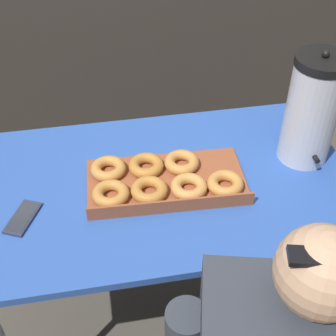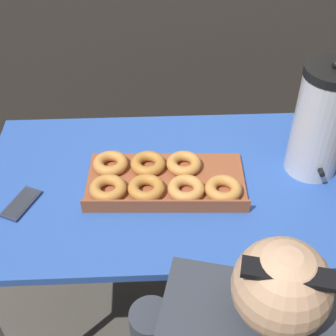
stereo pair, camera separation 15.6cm
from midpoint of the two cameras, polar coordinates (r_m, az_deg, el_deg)
name	(u,v)px [view 2 (the right image)]	position (r m, az deg, el deg)	size (l,w,h in m)	color
ground_plane	(169,306)	(2.21, 2.20, -16.59)	(12.00, 12.00, 0.00)	#4C473F
folding_table	(169,192)	(1.64, 2.84, -3.07)	(1.27, 0.77, 0.78)	#2D56B2
donut_box	(161,180)	(1.57, 1.98, -1.54)	(0.55, 0.30, 0.05)	brown
coffee_urn	(321,121)	(1.64, 20.81, 5.22)	(0.18, 0.21, 0.42)	silver
cell_phone	(21,204)	(1.57, -14.76, -4.35)	(0.12, 0.16, 0.01)	#2D334C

